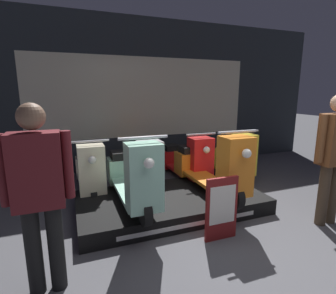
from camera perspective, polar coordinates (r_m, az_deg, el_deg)
name	(u,v)px	position (r m, az deg, el deg)	size (l,w,h in m)	color
ground_plane	(251,263)	(2.97, 17.65, -22.92)	(30.00, 30.00, 0.00)	#4C4C51
shop_wall_back	(145,95)	(5.85, -5.12, 11.17)	(8.78, 0.09, 3.20)	#23282D
display_platform	(171,202)	(3.87, 0.67, -11.92)	(2.60, 1.36, 0.22)	black
scooter_display_left	(132,176)	(3.46, -7.90, -6.31)	(0.53, 1.80, 1.00)	black
scooter_display_right	(211,167)	(3.87, 9.25, -4.35)	(0.53, 1.80, 1.00)	black
scooter_backrow_0	(89,171)	(4.58, -16.78, -4.96)	(0.53, 1.80, 1.00)	black
scooter_backrow_1	(141,165)	(4.71, -6.00, -4.02)	(0.53, 1.80, 1.00)	black
scooter_backrow_2	(185,161)	(5.00, 3.83, -3.04)	(0.53, 1.80, 1.00)	black
scooter_backrow_3	(225,157)	(5.42, 12.35, -2.11)	(0.53, 1.80, 1.00)	black
person_left_browsing	(39,189)	(2.34, -26.33, -8.19)	(0.54, 0.21, 1.60)	black
person_right_browsing	(334,152)	(3.81, 32.39, -0.86)	(0.54, 0.21, 1.65)	#473828
price_sign_board	(221,209)	(3.10, 11.57, -12.99)	(0.40, 0.04, 0.75)	maroon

